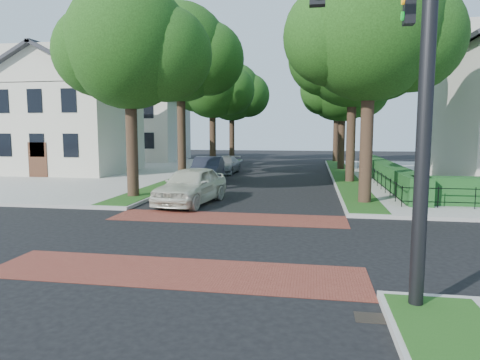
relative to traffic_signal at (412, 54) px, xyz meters
The scene contains 23 objects.
ground 8.09m from the traffic_signal, 137.91° to the left, with size 120.00×120.00×0.00m, color black.
sidewalk_nw 34.12m from the traffic_signal, 136.17° to the left, with size 30.00×30.00×0.15m, color gray.
crosswalk_far 10.20m from the traffic_signal, 122.69° to the left, with size 9.00×2.20×0.01m, color maroon.
crosswalk_near 6.89m from the traffic_signal, 166.05° to the left, with size 9.00×2.20×0.01m, color maroon.
storm_drain 4.77m from the traffic_signal, 135.00° to the right, with size 0.65×0.45×0.01m, color black.
grass_strip_ne 23.95m from the traffic_signal, 88.75° to the left, with size 1.60×29.80×0.02m, color #174012.
grass_strip_nw 26.06m from the traffic_signal, 113.63° to the left, with size 1.60×29.80×0.02m, color #174012.
tree_right_near 12.03m from the traffic_signal, 86.47° to the left, with size 7.75×6.67×10.66m.
tree_right_mid 19.95m from the traffic_signal, 87.89° to the left, with size 8.25×7.09×11.22m.
tree_right_far 28.73m from the traffic_signal, 88.57° to the left, with size 7.25×6.23×9.74m.
tree_right_back 37.74m from the traffic_signal, 88.91° to the left, with size 7.50×6.45×10.20m.
tree_left_near 15.74m from the traffic_signal, 131.45° to the left, with size 7.50×6.45×10.20m.
tree_left_mid 22.48m from the traffic_signal, 117.60° to the left, with size 8.00×6.88×11.48m.
tree_left_far 30.52m from the traffic_signal, 109.77° to the left, with size 7.00×6.02×9.86m.
tree_left_back 39.12m from the traffic_signal, 105.27° to the left, with size 7.75×6.66×10.44m.
hedge_main_road 20.01m from the traffic_signal, 81.75° to the left, with size 1.00×18.00×1.20m, color #17441B.
fence_main_road 19.95m from the traffic_signal, 84.08° to the left, with size 0.06×18.00×0.90m, color black, non-canonical shape.
house_left_near 30.29m from the traffic_signal, 132.28° to the left, with size 10.00×9.00×10.14m.
house_left_far 41.72m from the traffic_signal, 119.24° to the left, with size 10.00×9.00×10.14m.
traffic_signal is the anchor object (origin of this frame).
parked_car_front 13.34m from the traffic_signal, 124.24° to the left, with size 2.02×5.02×1.71m, color beige.
parked_car_middle 21.06m from the traffic_signal, 114.21° to the left, with size 1.73×4.96×1.64m, color #1E212D.
parked_car_rear 26.21m from the traffic_signal, 109.13° to the left, with size 1.85×4.56×1.32m, color gray.
Camera 1 is at (3.17, -12.62, 3.35)m, focal length 32.00 mm.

